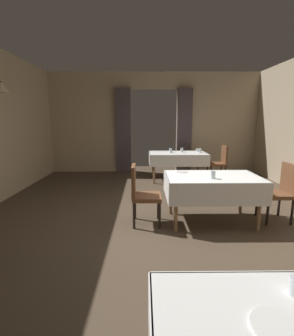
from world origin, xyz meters
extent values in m
plane|color=#4C3D2D|center=(0.00, 0.00, 0.00)|extent=(10.08, 10.08, 0.00)
cone|color=beige|center=(-2.90, 1.20, 2.18)|extent=(0.26, 0.26, 0.18)
cube|color=tan|center=(-1.95, 4.20, 1.50)|extent=(2.50, 0.12, 3.00)
cube|color=tan|center=(1.95, 4.20, 1.50)|extent=(2.50, 0.12, 3.00)
cube|color=tan|center=(0.00, 4.20, 2.75)|extent=(1.40, 0.12, 0.50)
cube|color=#4C4247|center=(-0.92, 4.06, 1.26)|extent=(0.44, 0.14, 2.52)
cube|color=#4C4247|center=(0.92, 4.06, 1.26)|extent=(0.44, 0.14, 2.52)
cube|color=white|center=(0.47, -2.30, 0.61)|extent=(1.48, 0.02, 0.28)
cylinder|color=olive|center=(0.16, -0.16, 0.35)|extent=(0.06, 0.06, 0.71)
cylinder|color=olive|center=(1.37, -0.16, 0.35)|extent=(0.06, 0.06, 0.71)
cylinder|color=olive|center=(0.16, 0.53, 0.35)|extent=(0.06, 0.06, 0.71)
cylinder|color=olive|center=(1.37, 0.53, 0.35)|extent=(0.06, 0.06, 0.71)
cube|color=olive|center=(0.76, 0.19, 0.72)|extent=(1.37, 0.85, 0.03)
cube|color=white|center=(0.76, 0.19, 0.74)|extent=(1.43, 0.91, 0.01)
cube|color=white|center=(0.76, -0.27, 0.58)|extent=(1.43, 0.02, 0.34)
cube|color=white|center=(0.76, 0.64, 0.58)|extent=(1.43, 0.02, 0.34)
cube|color=white|center=(0.05, 0.19, 0.58)|extent=(0.02, 0.91, 0.34)
cube|color=white|center=(1.48, 0.19, 0.58)|extent=(0.02, 0.91, 0.34)
cylinder|color=olive|center=(-0.05, 2.63, 0.35)|extent=(0.06, 0.06, 0.71)
cylinder|color=olive|center=(1.22, 2.63, 0.35)|extent=(0.06, 0.06, 0.71)
cylinder|color=olive|center=(-0.05, 3.37, 0.35)|extent=(0.06, 0.06, 0.71)
cylinder|color=olive|center=(1.22, 3.37, 0.35)|extent=(0.06, 0.06, 0.71)
cube|color=olive|center=(0.59, 3.00, 0.72)|extent=(1.43, 0.90, 0.03)
cube|color=white|center=(0.59, 3.00, 0.74)|extent=(1.49, 0.96, 0.01)
cube|color=white|center=(0.59, 2.52, 0.60)|extent=(1.49, 0.02, 0.30)
cube|color=white|center=(0.59, 3.48, 0.60)|extent=(1.49, 0.02, 0.30)
cube|color=white|center=(-0.16, 3.00, 0.60)|extent=(0.02, 0.96, 0.30)
cube|color=white|center=(1.33, 3.00, 0.60)|extent=(0.02, 0.96, 0.30)
cylinder|color=black|center=(1.60, 0.04, 0.21)|extent=(0.04, 0.04, 0.42)
cylinder|color=black|center=(1.60, 0.42, 0.21)|extent=(0.04, 0.04, 0.42)
cylinder|color=black|center=(1.98, 0.04, 0.21)|extent=(0.04, 0.04, 0.42)
cylinder|color=black|center=(1.98, 0.42, 0.21)|extent=(0.04, 0.04, 0.42)
cube|color=brown|center=(1.79, 0.23, 0.43)|extent=(0.44, 0.44, 0.06)
cube|color=brown|center=(1.99, 0.23, 0.69)|extent=(0.05, 0.42, 0.48)
cylinder|color=black|center=(-0.07, 0.31, 0.21)|extent=(0.04, 0.04, 0.42)
cylinder|color=black|center=(-0.07, -0.07, 0.21)|extent=(0.04, 0.04, 0.42)
cylinder|color=black|center=(-0.45, 0.31, 0.21)|extent=(0.04, 0.04, 0.42)
cylinder|color=black|center=(-0.45, -0.07, 0.21)|extent=(0.04, 0.04, 0.42)
cube|color=brown|center=(-0.26, 0.12, 0.43)|extent=(0.44, 0.44, 0.06)
cube|color=brown|center=(-0.46, 0.12, 0.69)|extent=(0.05, 0.42, 0.48)
cylinder|color=black|center=(1.45, 2.82, 0.21)|extent=(0.04, 0.04, 0.42)
cylinder|color=black|center=(1.45, 3.20, 0.21)|extent=(0.04, 0.04, 0.42)
cylinder|color=black|center=(1.83, 2.82, 0.21)|extent=(0.04, 0.04, 0.42)
cylinder|color=black|center=(1.83, 3.20, 0.21)|extent=(0.04, 0.04, 0.42)
cube|color=brown|center=(1.64, 3.01, 0.43)|extent=(0.44, 0.44, 0.06)
cube|color=brown|center=(1.84, 3.01, 0.69)|extent=(0.05, 0.42, 0.48)
cylinder|color=white|center=(0.26, -2.70, 0.76)|extent=(0.24, 0.24, 0.01)
cylinder|color=white|center=(0.32, 0.47, 0.76)|extent=(0.19, 0.19, 0.01)
cylinder|color=silver|center=(0.71, 0.00, 0.81)|extent=(0.07, 0.07, 0.12)
cylinder|color=silver|center=(0.40, 2.95, 0.81)|extent=(0.08, 0.08, 0.12)
cylinder|color=silver|center=(1.17, 2.93, 0.81)|extent=(0.07, 0.07, 0.12)
cylinder|color=silver|center=(1.17, 3.24, 0.79)|extent=(0.08, 0.08, 0.08)
cylinder|color=silver|center=(0.71, 3.09, 0.81)|extent=(0.07, 0.07, 0.11)
camera|label=1|loc=(-0.30, -3.59, 1.61)|focal=26.74mm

